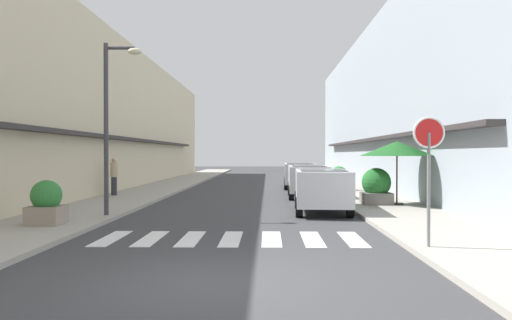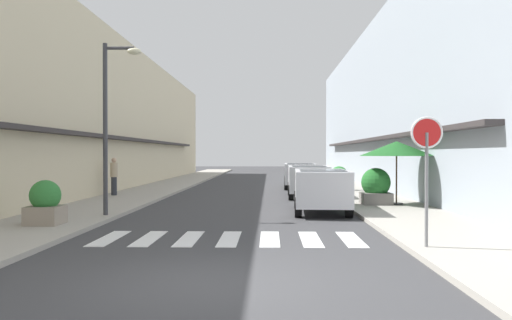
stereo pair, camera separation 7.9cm
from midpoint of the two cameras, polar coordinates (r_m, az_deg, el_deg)
The scene contains 16 objects.
ground_plane at distance 27.73m, azimuth -0.32°, elevation -3.47°, with size 109.61×109.61×0.00m, color #38383A.
sidewalk_left at distance 28.39m, azimuth -11.05°, elevation -3.26°, with size 3.06×69.75×0.12m, color #9E998E.
sidewalk_right at distance 28.05m, azimuth 10.55°, elevation -3.31°, with size 3.06×69.75×0.12m, color #9E998E.
building_row_left at distance 30.94m, azimuth -17.78°, elevation 4.52°, with size 5.50×46.84×8.20m.
building_row_right at distance 30.45m, azimuth 17.67°, elevation 5.96°, with size 5.50×46.84×9.66m.
crosswalk at distance 12.01m, azimuth -2.83°, elevation -8.89°, with size 6.15×2.20×0.01m.
parked_car_near at distance 17.32m, azimuth 7.51°, elevation -2.91°, with size 1.95×4.15×1.47m.
parked_car_mid at distance 23.25m, azimuth 5.99°, elevation -2.00°, with size 1.89×4.15×1.47m.
parked_car_far at distance 29.46m, azimuth 5.05°, elevation -1.43°, with size 1.91×4.54×1.47m.
round_street_sign at distance 10.77m, azimuth 18.93°, elevation 1.39°, with size 0.65×0.07×2.64m.
street_lamp at distance 16.21m, azimuth -15.90°, elevation 5.46°, with size 1.19×0.28×5.29m.
cafe_umbrella at distance 19.49m, azimuth 15.71°, elevation 1.23°, with size 2.74×2.74×2.36m.
planter_corner at distance 14.64m, azimuth -22.57°, elevation -4.54°, with size 0.87×0.87×1.19m.
planter_midblock at distance 19.52m, azimuth 13.51°, elevation -2.97°, with size 1.09×1.09×1.36m.
planter_far at distance 26.77m, azimuth 9.44°, elevation -2.06°, with size 0.93×0.93×1.25m.
pedestrian_walking_near at distance 23.96m, azimuth -15.67°, elevation -1.69°, with size 0.34×0.34×1.72m.
Camera 2 is at (0.95, -7.71, 2.00)m, focal length 35.39 mm.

